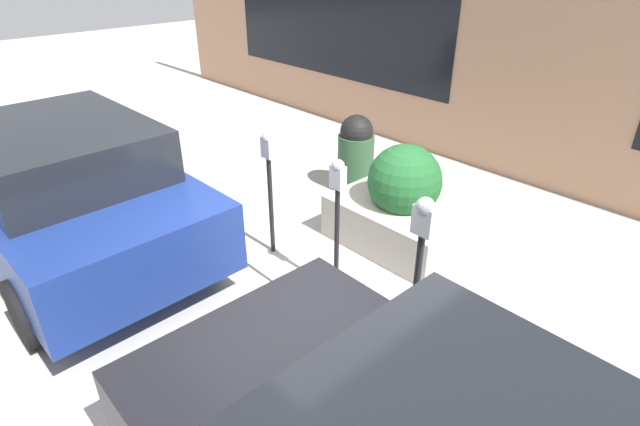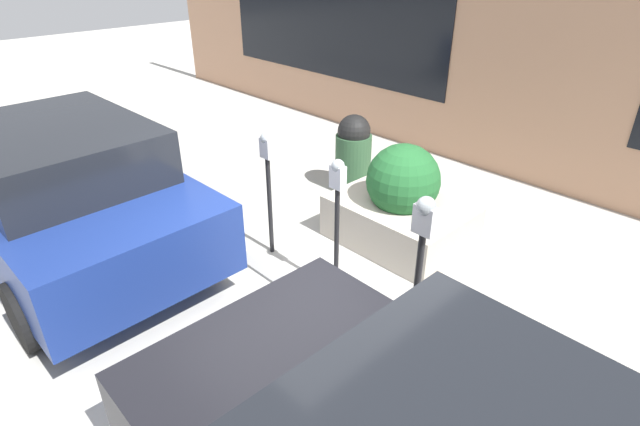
% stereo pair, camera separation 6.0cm
% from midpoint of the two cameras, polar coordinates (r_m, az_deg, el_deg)
% --- Properties ---
extents(ground_plane, '(40.00, 40.00, 0.00)m').
position_cam_midpoint_polar(ground_plane, '(5.38, -0.35, -9.70)').
color(ground_plane, '#ADAAA3').
extents(curb_strip, '(19.00, 0.16, 0.04)m').
position_cam_midpoint_polar(curb_strip, '(5.33, -0.99, -9.90)').
color(curb_strip, gray).
rests_on(curb_strip, ground_plane).
extents(building_facade, '(19.00, 0.17, 3.75)m').
position_cam_midpoint_polar(building_facade, '(8.10, 24.47, 15.82)').
color(building_facade, tan).
rests_on(building_facade, ground_plane).
extents(parking_meter_nearest, '(0.20, 0.17, 1.49)m').
position_cam_midpoint_polar(parking_meter_nearest, '(4.37, 11.92, -2.95)').
color(parking_meter_nearest, black).
rests_on(parking_meter_nearest, ground_plane).
extents(parking_meter_second, '(0.15, 0.13, 1.53)m').
position_cam_midpoint_polar(parking_meter_second, '(4.91, 2.36, 1.56)').
color(parking_meter_second, black).
rests_on(parking_meter_second, ground_plane).
extents(parking_meter_middle, '(0.15, 0.13, 1.53)m').
position_cam_midpoint_polar(parking_meter_middle, '(5.65, -5.55, 5.02)').
color(parking_meter_middle, black).
rests_on(parking_meter_middle, ground_plane).
extents(planter_box, '(1.62, 1.19, 1.28)m').
position_cam_midpoint_polar(planter_box, '(6.17, 9.66, 0.74)').
color(planter_box, '#B2A899').
rests_on(planter_box, ground_plane).
extents(parked_car_middle, '(4.31, 2.02, 1.65)m').
position_cam_midpoint_polar(parked_car_middle, '(6.40, -26.85, 2.52)').
color(parked_car_middle, navy).
rests_on(parked_car_middle, ground_plane).
extents(trash_bin, '(0.53, 0.53, 1.17)m').
position_cam_midpoint_polar(trash_bin, '(7.44, 4.34, 6.79)').
color(trash_bin, '#2D5133').
rests_on(trash_bin, ground_plane).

